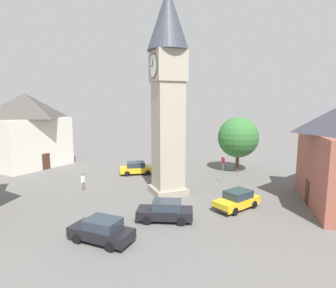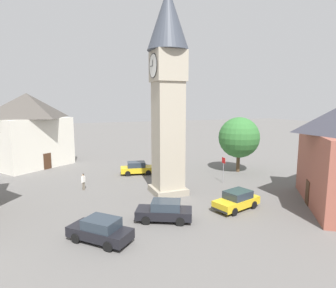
{
  "view_description": "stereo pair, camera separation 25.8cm",
  "coord_description": "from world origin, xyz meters",
  "px_view_note": "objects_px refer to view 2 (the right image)",
  "views": [
    {
      "loc": [
        -24.31,
        9.8,
        8.7
      ],
      "look_at": [
        0.0,
        0.0,
        4.8
      ],
      "focal_mm": 29.95,
      "sensor_mm": 36.0,
      "label": 1
    },
    {
      "loc": [
        -24.4,
        9.56,
        8.7
      ],
      "look_at": [
        0.0,
        0.0,
        4.8
      ],
      "focal_mm": 29.95,
      "sensor_mm": 36.0,
      "label": 2
    }
  ],
  "objects_px": {
    "car_silver_kerb": "(165,211)",
    "car_red_corner": "(237,200)",
    "car_blue_kerb": "(137,168)",
    "pedestrian": "(83,180)",
    "road_sign": "(223,166)",
    "car_white_side": "(100,230)",
    "clock_tower": "(168,76)",
    "tree": "(239,138)",
    "building_terrace_right": "(29,129)"
  },
  "relations": [
    {
      "from": "clock_tower",
      "to": "building_terrace_right",
      "type": "distance_m",
      "value": 23.2
    },
    {
      "from": "pedestrian",
      "to": "road_sign",
      "type": "distance_m",
      "value": 14.73
    },
    {
      "from": "car_silver_kerb",
      "to": "car_red_corner",
      "type": "height_order",
      "value": "same"
    },
    {
      "from": "clock_tower",
      "to": "car_silver_kerb",
      "type": "distance_m",
      "value": 12.2
    },
    {
      "from": "building_terrace_right",
      "to": "car_silver_kerb",
      "type": "bearing_deg",
      "value": -155.66
    },
    {
      "from": "car_red_corner",
      "to": "tree",
      "type": "bearing_deg",
      "value": -35.71
    },
    {
      "from": "road_sign",
      "to": "car_silver_kerb",
      "type": "bearing_deg",
      "value": 126.29
    },
    {
      "from": "car_blue_kerb",
      "to": "road_sign",
      "type": "relative_size",
      "value": 1.56
    },
    {
      "from": "car_blue_kerb",
      "to": "car_red_corner",
      "type": "relative_size",
      "value": 0.99
    },
    {
      "from": "car_silver_kerb",
      "to": "road_sign",
      "type": "height_order",
      "value": "road_sign"
    },
    {
      "from": "car_blue_kerb",
      "to": "pedestrian",
      "type": "bearing_deg",
      "value": 121.8
    },
    {
      "from": "tree",
      "to": "car_silver_kerb",
      "type": "bearing_deg",
      "value": 127.18
    },
    {
      "from": "pedestrian",
      "to": "car_blue_kerb",
      "type": "bearing_deg",
      "value": -58.2
    },
    {
      "from": "car_blue_kerb",
      "to": "road_sign",
      "type": "height_order",
      "value": "road_sign"
    },
    {
      "from": "tree",
      "to": "road_sign",
      "type": "distance_m",
      "value": 6.29
    },
    {
      "from": "clock_tower",
      "to": "tree",
      "type": "distance_m",
      "value": 14.01
    },
    {
      "from": "car_silver_kerb",
      "to": "car_red_corner",
      "type": "relative_size",
      "value": 1.0
    },
    {
      "from": "car_red_corner",
      "to": "car_white_side",
      "type": "bearing_deg",
      "value": 97.39
    },
    {
      "from": "car_silver_kerb",
      "to": "tree",
      "type": "relative_size",
      "value": 0.64
    },
    {
      "from": "car_red_corner",
      "to": "pedestrian",
      "type": "xyz_separation_m",
      "value": [
        9.86,
        11.29,
        0.25
      ]
    },
    {
      "from": "road_sign",
      "to": "car_red_corner",
      "type": "bearing_deg",
      "value": 155.84
    },
    {
      "from": "clock_tower",
      "to": "car_red_corner",
      "type": "relative_size",
      "value": 4.29
    },
    {
      "from": "car_silver_kerb",
      "to": "building_terrace_right",
      "type": "relative_size",
      "value": 0.36
    },
    {
      "from": "building_terrace_right",
      "to": "road_sign",
      "type": "relative_size",
      "value": 4.37
    },
    {
      "from": "car_blue_kerb",
      "to": "car_white_side",
      "type": "height_order",
      "value": "same"
    },
    {
      "from": "car_silver_kerb",
      "to": "pedestrian",
      "type": "bearing_deg",
      "value": 26.7
    },
    {
      "from": "car_red_corner",
      "to": "building_terrace_right",
      "type": "distance_m",
      "value": 29.71
    },
    {
      "from": "clock_tower",
      "to": "car_blue_kerb",
      "type": "relative_size",
      "value": 4.35
    },
    {
      "from": "building_terrace_right",
      "to": "car_white_side",
      "type": "bearing_deg",
      "value": -166.85
    },
    {
      "from": "car_blue_kerb",
      "to": "car_silver_kerb",
      "type": "bearing_deg",
      "value": 172.98
    },
    {
      "from": "clock_tower",
      "to": "pedestrian",
      "type": "relative_size",
      "value": 11.26
    },
    {
      "from": "clock_tower",
      "to": "road_sign",
      "type": "distance_m",
      "value": 11.53
    },
    {
      "from": "car_blue_kerb",
      "to": "pedestrian",
      "type": "xyz_separation_m",
      "value": [
        -4.14,
        6.68,
        0.25
      ]
    },
    {
      "from": "car_white_side",
      "to": "tree",
      "type": "bearing_deg",
      "value": -57.39
    },
    {
      "from": "building_terrace_right",
      "to": "tree",
      "type": "bearing_deg",
      "value": -118.24
    },
    {
      "from": "car_blue_kerb",
      "to": "building_terrace_right",
      "type": "height_order",
      "value": "building_terrace_right"
    },
    {
      "from": "car_silver_kerb",
      "to": "building_terrace_right",
      "type": "xyz_separation_m",
      "value": [
        23.88,
        10.8,
        4.32
      ]
    },
    {
      "from": "pedestrian",
      "to": "tree",
      "type": "distance_m",
      "value": 19.22
    },
    {
      "from": "car_blue_kerb",
      "to": "pedestrian",
      "type": "height_order",
      "value": "pedestrian"
    },
    {
      "from": "car_red_corner",
      "to": "tree",
      "type": "distance_m",
      "value": 13.54
    },
    {
      "from": "car_white_side",
      "to": "car_red_corner",
      "type": "bearing_deg",
      "value": -82.61
    },
    {
      "from": "clock_tower",
      "to": "car_blue_kerb",
      "type": "height_order",
      "value": "clock_tower"
    },
    {
      "from": "clock_tower",
      "to": "car_white_side",
      "type": "distance_m",
      "value": 14.74
    },
    {
      "from": "car_white_side",
      "to": "clock_tower",
      "type": "bearing_deg",
      "value": -45.33
    },
    {
      "from": "car_white_side",
      "to": "road_sign",
      "type": "relative_size",
      "value": 1.48
    },
    {
      "from": "car_silver_kerb",
      "to": "pedestrian",
      "type": "relative_size",
      "value": 2.63
    },
    {
      "from": "car_blue_kerb",
      "to": "car_red_corner",
      "type": "distance_m",
      "value": 14.74
    },
    {
      "from": "building_terrace_right",
      "to": "car_blue_kerb",
      "type": "bearing_deg",
      "value": -128.28
    },
    {
      "from": "car_silver_kerb",
      "to": "pedestrian",
      "type": "xyz_separation_m",
      "value": [
        9.85,
        4.96,
        0.25
      ]
    },
    {
      "from": "clock_tower",
      "to": "building_terrace_right",
      "type": "relative_size",
      "value": 1.56
    }
  ]
}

